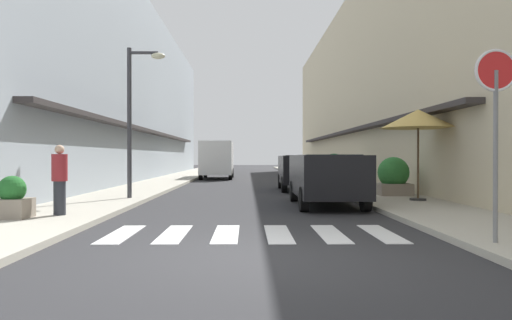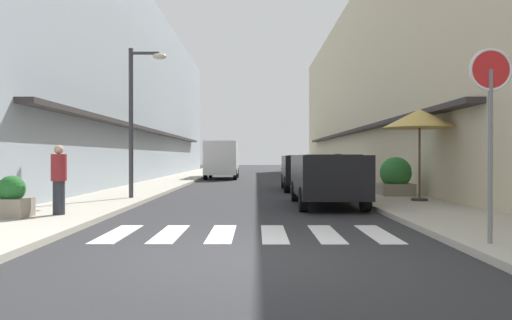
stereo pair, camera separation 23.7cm
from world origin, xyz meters
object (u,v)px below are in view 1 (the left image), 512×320
Objects in this scene: pedestrian_walking_near at (60,178)px; planter_corner at (12,199)px; delivery_van at (217,157)px; planter_far at (334,169)px; cafe_umbrella at (418,119)px; parked_car_near at (326,174)px; parked_car_mid at (301,168)px; street_lamp at (136,105)px; round_street_sign at (496,94)px; planter_midblock at (393,177)px.

planter_corner is at bearing -132.71° from pedestrian_walking_near.
planter_far is at bearing -53.32° from delivery_van.
pedestrian_walking_near reaches higher than planter_corner.
cafe_umbrella is 1.73× the size of pedestrian_walking_near.
parked_car_near and parked_car_mid have the same top height.
pedestrian_walking_near reaches higher than parked_car_mid.
cafe_umbrella is (6.97, -17.30, 1.11)m from delivery_van.
delivery_van is 18.68m from cafe_umbrella.
parked_car_near is 1.67× the size of cafe_umbrella.
parked_car_near is 0.95× the size of street_lamp.
planter_midblock is (1.19, 9.35, -1.64)m from round_street_sign.
round_street_sign is at bearing -77.02° from delivery_van.
round_street_sign reaches higher than delivery_van.
planter_midblock is at bearing 32.08° from planter_corner.
parked_car_near is 8.08m from planter_corner.
pedestrian_walking_near is at bearing -123.10° from planter_far.
delivery_van is at bearing 111.96° from cafe_umbrella.
planter_corner is at bearing -125.10° from parked_car_mid.
pedestrian_walking_near is at bearing -98.13° from street_lamp.
cafe_umbrella reaches higher than planter_corner.
street_lamp reaches higher than delivery_van.
street_lamp is 3.28× the size of planter_far.
round_street_sign is at bearing -91.40° from planter_far.
street_lamp is 5.95m from planter_corner.
cafe_umbrella is at bearing 34.20° from pedestrian_walking_near.
delivery_van is 2.01× the size of cafe_umbrella.
street_lamp is (-1.57, -16.23, 1.64)m from delivery_van.
parked_car_near is 6.32m from street_lamp.
round_street_sign is at bearing -97.24° from planter_midblock.
planter_midblock is 7.12m from planter_far.
parked_car_near is 3.25m from cafe_umbrella.
pedestrian_walking_near reaches higher than planter_far.
planter_midblock is at bearing 44.86° from pedestrian_walking_near.
cafe_umbrella reaches higher than planter_far.
parked_car_near is 7.12m from pedestrian_walking_near.
delivery_van is at bearing 110.53° from parked_car_mid.
planter_midblock is at bearing 82.76° from round_street_sign.
delivery_van is 3.48× the size of pedestrian_walking_near.
delivery_van is 4.22× the size of planter_midblock.
planter_midblock is at bearing -83.66° from planter_far.
planter_midblock is at bearing -65.77° from delivery_van.
round_street_sign is at bearing -77.66° from parked_car_near.
planter_corner is 11.66m from planter_midblock.
round_street_sign is 9.43m from planter_corner.
delivery_van is at bearing 81.95° from planter_corner.
round_street_sign is at bearing -12.10° from pedestrian_walking_near.
cafe_umbrella is (8.55, -1.07, -0.52)m from street_lamp.
planter_midblock is (9.88, 6.19, 0.20)m from planter_corner.
cafe_umbrella is 3.01× the size of planter_corner.
parked_car_mid is at bearing 96.32° from round_street_sign.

